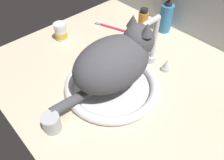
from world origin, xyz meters
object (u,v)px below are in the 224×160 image
(cat, at_px, (117,60))
(metal_jar, at_px, (52,123))
(amber_bottle, at_px, (143,23))
(soap_pump_bottle, at_px, (166,17))
(sink_basin, at_px, (112,85))
(pill_bottle, at_px, (61,32))
(faucet, at_px, (152,46))
(toothbrush, at_px, (110,27))

(cat, height_order, metal_jar, cat)
(amber_bottle, height_order, soap_pump_bottle, soap_pump_bottle)
(soap_pump_bottle, bearing_deg, amber_bottle, -111.51)
(sink_basin, relative_size, cat, 0.84)
(sink_basin, relative_size, metal_jar, 5.61)
(cat, relative_size, soap_pump_bottle, 2.22)
(soap_pump_bottle, distance_m, pill_bottle, 0.48)
(metal_jar, bearing_deg, cat, 89.94)
(faucet, distance_m, toothbrush, 0.31)
(amber_bottle, distance_m, metal_jar, 0.59)
(faucet, height_order, amber_bottle, faucet)
(faucet, xyz_separation_m, cat, (0.00, -0.19, 0.04))
(faucet, height_order, metal_jar, faucet)
(soap_pump_bottle, height_order, toothbrush, soap_pump_bottle)
(sink_basin, bearing_deg, metal_jar, -89.70)
(sink_basin, height_order, amber_bottle, amber_bottle)
(cat, bearing_deg, metal_jar, -90.06)
(cat, distance_m, toothbrush, 0.40)
(faucet, xyz_separation_m, amber_bottle, (-0.15, 0.12, -0.01))
(sink_basin, bearing_deg, pill_bottle, 174.23)
(sink_basin, distance_m, soap_pump_bottle, 0.45)
(cat, distance_m, amber_bottle, 0.34)
(amber_bottle, xyz_separation_m, toothbrush, (-0.15, -0.06, -0.06))
(amber_bottle, bearing_deg, toothbrush, -157.40)
(soap_pump_bottle, height_order, metal_jar, soap_pump_bottle)
(soap_pump_bottle, bearing_deg, pill_bottle, -124.45)
(cat, distance_m, pill_bottle, 0.39)
(sink_basin, xyz_separation_m, pill_bottle, (-0.38, 0.04, 0.02))
(faucet, height_order, pill_bottle, faucet)
(soap_pump_bottle, bearing_deg, toothbrush, -137.99)
(metal_jar, bearing_deg, sink_basin, 90.30)
(sink_basin, distance_m, faucet, 0.22)
(sink_basin, xyz_separation_m, toothbrush, (-0.29, 0.26, -0.01))
(sink_basin, relative_size, soap_pump_bottle, 1.87)
(cat, bearing_deg, faucet, 90.47)
(amber_bottle, bearing_deg, sink_basin, -65.53)
(faucet, relative_size, soap_pump_bottle, 1.15)
(soap_pump_bottle, relative_size, pill_bottle, 2.27)
(sink_basin, distance_m, pill_bottle, 0.38)
(metal_jar, distance_m, toothbrush, 0.59)
(pill_bottle, bearing_deg, faucet, 24.49)
(toothbrush, bearing_deg, sink_basin, -41.75)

